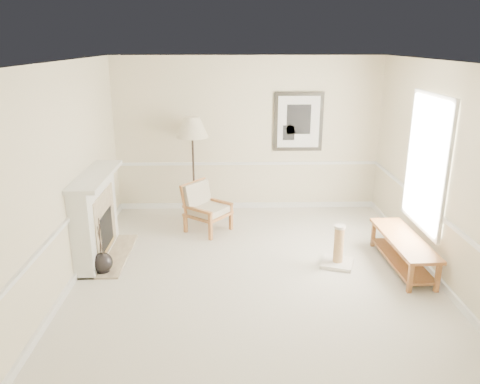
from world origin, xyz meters
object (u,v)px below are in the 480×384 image
floor_vase (102,263)px  scratching_post (338,253)px  bench (403,247)px  armchair (204,205)px  floor_lamp (192,130)px

floor_vase → scratching_post: 3.39m
bench → scratching_post: 0.93m
floor_vase → bench: 4.30m
scratching_post → bench: bearing=-4.9°
armchair → floor_lamp: size_ratio=0.50×
floor_vase → armchair: (1.36, 1.58, 0.30)m
armchair → floor_lamp: (-0.22, 0.75, 1.17)m
floor_lamp → bench: floor_lamp is taller
floor_vase → scratching_post: floor_vase is taller
floor_vase → bench: floor_vase is taller
armchair → scratching_post: armchair is taller
scratching_post → armchair: bearing=145.3°
floor_lamp → bench: (3.16, -2.23, -1.31)m
floor_vase → armchair: floor_vase is taller
bench → scratching_post: size_ratio=2.59×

